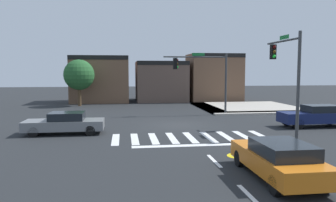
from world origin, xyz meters
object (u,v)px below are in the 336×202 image
at_px(car_orange, 278,159).
at_px(car_navy, 316,116).
at_px(traffic_signal_southeast, 287,66).
at_px(roadside_tree, 79,75).
at_px(traffic_signal_northeast, 203,71).
at_px(car_gray, 65,123).

xyz_separation_m(car_orange, car_navy, (7.60, 9.96, 0.06)).
distance_m(traffic_signal_southeast, roadside_tree, 23.16).
bearing_deg(roadside_tree, traffic_signal_northeast, -37.67).
bearing_deg(car_gray, car_navy, -178.84).
height_order(traffic_signal_northeast, traffic_signal_southeast, traffic_signal_southeast).
relative_size(traffic_signal_southeast, car_orange, 1.29).
bearing_deg(roadside_tree, car_gray, -85.78).
xyz_separation_m(car_navy, roadside_tree, (-17.70, 16.07, 2.61)).
bearing_deg(roadside_tree, car_orange, -68.80).
bearing_deg(traffic_signal_southeast, car_orange, 151.44).
relative_size(traffic_signal_northeast, roadside_tree, 1.10).
distance_m(car_orange, car_navy, 12.53).
relative_size(traffic_signal_southeast, car_navy, 1.27).
xyz_separation_m(traffic_signal_southeast, roadside_tree, (-14.40, 18.13, -0.74)).
height_order(car_gray, car_navy, car_navy).
height_order(car_orange, roadside_tree, roadside_tree).
relative_size(car_navy, roadside_tree, 0.93).
distance_m(traffic_signal_southeast, car_gray, 13.74).
relative_size(traffic_signal_northeast, car_gray, 1.19).
relative_size(traffic_signal_northeast, car_orange, 1.19).
relative_size(traffic_signal_southeast, roadside_tree, 1.19).
distance_m(traffic_signal_northeast, roadside_tree, 14.56).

